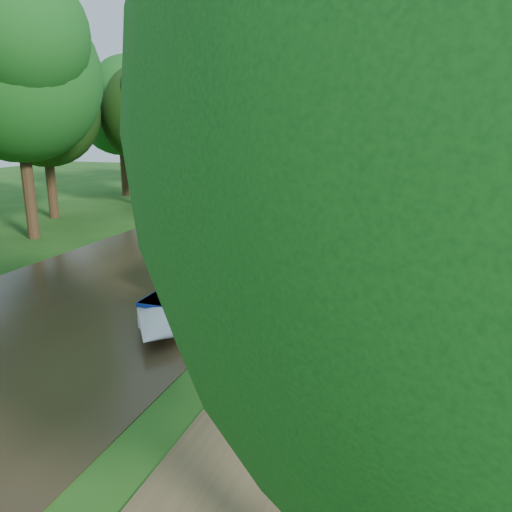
% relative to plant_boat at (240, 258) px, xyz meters
% --- Properties ---
extents(ground, '(100.00, 100.00, 0.00)m').
position_rel_plant_boat_xyz_m(ground, '(2.25, -0.83, -0.85)').
color(ground, '#1C4E13').
rests_on(ground, ground).
extents(canal_water, '(10.00, 100.00, 0.02)m').
position_rel_plant_boat_xyz_m(canal_water, '(-3.75, -0.83, -0.84)').
color(canal_water, black).
rests_on(canal_water, ground).
extents(towpath, '(2.20, 100.00, 0.03)m').
position_rel_plant_boat_xyz_m(towpath, '(3.45, -0.83, -0.84)').
color(towpath, brown).
rests_on(towpath, ground).
extents(plant_boat, '(2.29, 13.52, 2.28)m').
position_rel_plant_boat_xyz_m(plant_boat, '(0.00, 0.00, 0.00)').
color(plant_boat, silver).
rests_on(plant_boat, canal_water).
extents(tree_near_overhang, '(5.52, 5.28, 8.99)m').
position_rel_plant_boat_xyz_m(tree_near_overhang, '(6.04, 2.24, 5.75)').
color(tree_near_overhang, '#332111').
rests_on(tree_near_overhang, ground).
extents(tree_near_mid, '(6.90, 6.60, 9.40)m').
position_rel_plant_boat_xyz_m(tree_near_mid, '(6.73, 14.25, 5.58)').
color(tree_near_mid, '#332111').
rests_on(tree_near_mid, ground).
extents(tree_near_far, '(7.59, 7.26, 10.30)m').
position_rel_plant_boat_xyz_m(tree_near_far, '(6.23, 25.26, 6.20)').
color(tree_near_far, '#332111').
rests_on(tree_near_far, ground).
extents(tree_far_b, '(8.97, 8.58, 12.11)m').
position_rel_plant_boat_xyz_m(tree_far_b, '(-12.27, 3.28, 7.42)').
color(tree_far_b, '#332111').
rests_on(tree_far_b, ground).
extents(tree_far_c, '(7.13, 6.82, 9.59)m').
position_rel_plant_boat_xyz_m(tree_far_c, '(-11.27, 13.26, 5.67)').
color(tree_far_c, '#332111').
rests_on(tree_far_c, ground).
extents(tree_far_d, '(8.05, 7.70, 10.85)m').
position_rel_plant_boat_xyz_m(tree_far_d, '(-12.77, 23.27, 6.55)').
color(tree_far_d, '#332111').
rests_on(tree_far_d, ground).
extents(tree_far_g, '(7.36, 7.04, 9.95)m').
position_rel_plant_boat_xyz_m(tree_far_g, '(-15.27, 8.26, 5.93)').
color(tree_far_g, '#332111').
rests_on(tree_far_g, ground).
extents(tree_far_h, '(7.82, 7.48, 10.49)m').
position_rel_plant_boat_xyz_m(tree_far_h, '(-16.77, 18.27, 6.28)').
color(tree_far_h, '#332111').
rests_on(tree_far_h, ground).
extents(second_boat, '(1.99, 6.56, 1.27)m').
position_rel_plant_boat_xyz_m(second_boat, '(-0.50, 20.58, -0.34)').
color(second_boat, black).
rests_on(second_boat, canal_water).
extents(sandwich_board, '(0.65, 0.54, 1.02)m').
position_rel_plant_boat_xyz_m(sandwich_board, '(4.10, -5.32, -0.36)').
color(sandwich_board, '#9F260B').
rests_on(sandwich_board, towpath).
extents(pedestrian_pink, '(0.65, 0.48, 1.66)m').
position_rel_plant_boat_xyz_m(pedestrian_pink, '(3.73, 19.94, 0.01)').
color(pedestrian_pink, pink).
rests_on(pedestrian_pink, towpath).
extents(verge_plant, '(0.44, 0.39, 0.45)m').
position_rel_plant_boat_xyz_m(verge_plant, '(1.65, 4.05, -0.63)').
color(verge_plant, '#1B5B1B').
rests_on(verge_plant, ground).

